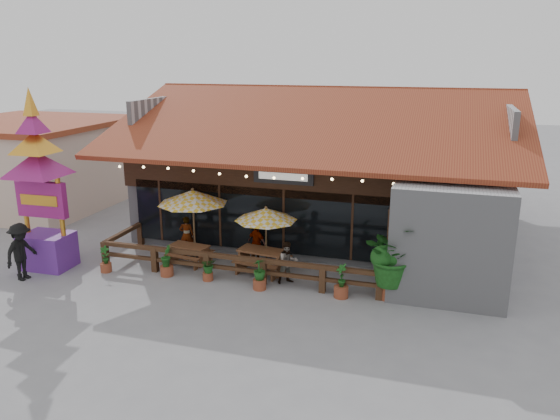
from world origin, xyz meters
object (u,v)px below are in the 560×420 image
(umbrella_left, at_px, (193,197))
(picnic_table_right, at_px, (263,257))
(picnic_table_left, at_px, (190,251))
(pedestrian, at_px, (21,252))
(thai_sign_tower, at_px, (38,169))
(umbrella_right, at_px, (266,215))
(tropical_plant, at_px, (392,257))

(umbrella_left, bearing_deg, picnic_table_right, -8.49)
(picnic_table_left, bearing_deg, picnic_table_right, -0.04)
(picnic_table_left, bearing_deg, umbrella_left, 87.96)
(pedestrian, bearing_deg, picnic_table_right, -64.82)
(thai_sign_tower, bearing_deg, umbrella_right, 15.10)
(umbrella_left, height_order, thai_sign_tower, thai_sign_tower)
(picnic_table_right, xyz_separation_m, thai_sign_tower, (-7.45, -1.84, 3.05))
(tropical_plant, bearing_deg, pedestrian, -170.11)
(picnic_table_right, xyz_separation_m, tropical_plant, (4.51, -0.93, 0.84))
(umbrella_right, relative_size, picnic_table_left, 1.83)
(picnic_table_left, distance_m, tropical_plant, 7.43)
(tropical_plant, bearing_deg, picnic_table_right, 168.32)
(umbrella_left, relative_size, picnic_table_right, 1.56)
(thai_sign_tower, bearing_deg, picnic_table_left, 21.70)
(umbrella_right, distance_m, thai_sign_tower, 7.94)
(tropical_plant, xyz_separation_m, pedestrian, (-12.00, -2.09, -0.40))
(umbrella_right, height_order, picnic_table_right, umbrella_right)
(thai_sign_tower, bearing_deg, pedestrian, -92.50)
(umbrella_left, distance_m, picnic_table_right, 3.37)
(picnic_table_right, bearing_deg, picnic_table_left, 179.96)
(picnic_table_right, height_order, thai_sign_tower, thai_sign_tower)
(umbrella_left, bearing_deg, tropical_plant, -10.47)
(tropical_plant, bearing_deg, thai_sign_tower, -175.64)
(picnic_table_right, bearing_deg, tropical_plant, -11.68)
(umbrella_right, height_order, pedestrian, umbrella_right)
(picnic_table_left, xyz_separation_m, tropical_plant, (7.31, -0.93, 0.93))
(umbrella_right, height_order, picnic_table_left, umbrella_right)
(umbrella_left, xyz_separation_m, picnic_table_right, (2.79, -0.42, -1.84))
(picnic_table_left, relative_size, thai_sign_tower, 0.23)
(umbrella_left, xyz_separation_m, pedestrian, (-4.71, -3.44, -1.39))
(thai_sign_tower, bearing_deg, tropical_plant, 4.36)
(umbrella_left, xyz_separation_m, thai_sign_tower, (-4.65, -2.26, 1.21))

